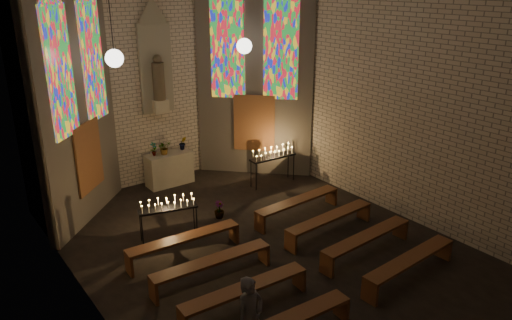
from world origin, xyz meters
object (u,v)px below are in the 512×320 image
Objects in this scene: altar at (169,169)px; visitor at (250,318)px; aisle_flower_pot at (219,210)px; votive_stand_right at (273,155)px; votive_stand_left at (168,206)px.

altar is 7.86m from visitor.
visitor is at bearing -116.56° from aisle_flower_pot.
altar is 2.99× the size of aisle_flower_pot.
visitor reaches higher than altar.
visitor reaches higher than aisle_flower_pot.
votive_stand_right reaches higher than aisle_flower_pot.
votive_stand_right is 7.49m from visitor.
votive_stand_left is 0.97× the size of visitor.
altar is 0.93× the size of visitor.
votive_stand_left is (-1.59, -0.24, 0.65)m from aisle_flower_pot.
votive_stand_left is at bearing -161.08° from votive_stand_right.
aisle_flower_pot is 5.22m from visitor.
altar is at bearing 77.31° from votive_stand_left.
visitor reaches higher than votive_stand_left.
votive_stand_left is at bearing 71.20° from visitor.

